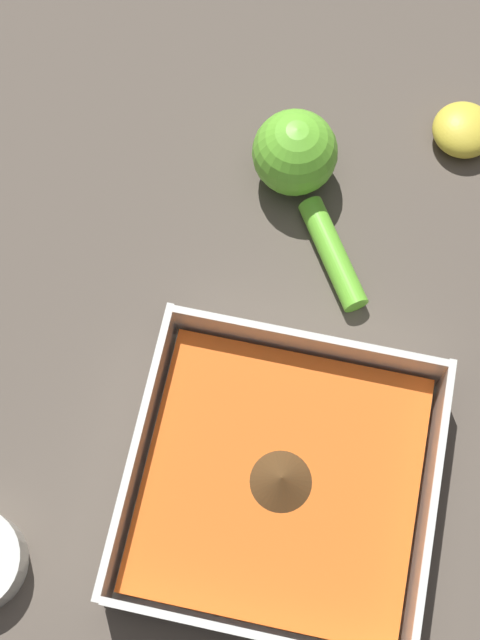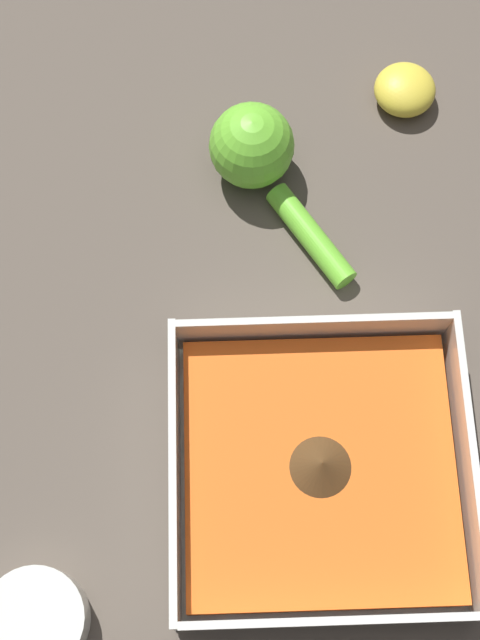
{
  "view_description": "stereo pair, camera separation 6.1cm",
  "coord_description": "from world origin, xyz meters",
  "px_view_note": "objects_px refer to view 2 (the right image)",
  "views": [
    {
      "loc": [
        0.12,
        0.04,
        0.73
      ],
      "look_at": [
        -0.13,
        -0.02,
        0.03
      ],
      "focal_mm": 50.0,
      "sensor_mm": 36.0,
      "label": 1
    },
    {
      "loc": [
        0.13,
        -0.02,
        0.73
      ],
      "look_at": [
        -0.13,
        -0.02,
        0.03
      ],
      "focal_mm": 50.0,
      "sensor_mm": 36.0,
      "label": 2
    }
  ],
  "objects_px": {
    "square_dish": "(319,472)",
    "spice_bowl": "(36,620)",
    "lemon_squeezer": "(259,155)",
    "lemon_half": "(405,90)"
  },
  "relations": [
    {
      "from": "square_dish",
      "to": "spice_bowl",
      "type": "bearing_deg",
      "value": -64.61
    },
    {
      "from": "square_dish",
      "to": "lemon_squeezer",
      "type": "xyz_separation_m",
      "value": [
        -0.28,
        -0.04,
        0.01
      ]
    },
    {
      "from": "lemon_squeezer",
      "to": "spice_bowl",
      "type": "bearing_deg",
      "value": 121.79
    },
    {
      "from": "lemon_squeezer",
      "to": "lemon_half",
      "type": "distance_m",
      "value": 0.16
    },
    {
      "from": "square_dish",
      "to": "spice_bowl",
      "type": "xyz_separation_m",
      "value": [
        0.11,
        -0.22,
        -0.01
      ]
    },
    {
      "from": "square_dish",
      "to": "lemon_half",
      "type": "distance_m",
      "value": 0.37
    },
    {
      "from": "spice_bowl",
      "to": "lemon_squeezer",
      "type": "height_order",
      "value": "lemon_squeezer"
    },
    {
      "from": "square_dish",
      "to": "spice_bowl",
      "type": "distance_m",
      "value": 0.25
    },
    {
      "from": "square_dish",
      "to": "spice_bowl",
      "type": "height_order",
      "value": "square_dish"
    },
    {
      "from": "lemon_squeezer",
      "to": "lemon_half",
      "type": "bearing_deg",
      "value": -93.99
    }
  ]
}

